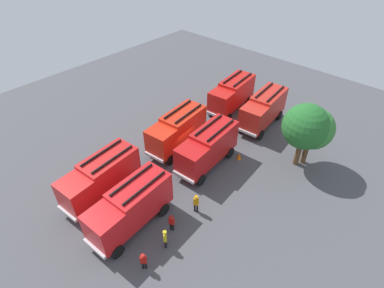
# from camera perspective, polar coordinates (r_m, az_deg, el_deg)

# --- Properties ---
(ground_plane) EXTENTS (55.86, 55.86, 0.00)m
(ground_plane) POSITION_cam_1_polar(r_m,az_deg,el_deg) (31.18, -0.00, -2.01)
(ground_plane) COLOR #4C4C51
(fire_truck_0) EXTENTS (7.40, 3.30, 3.88)m
(fire_truck_0) POSITION_cam_1_polar(r_m,az_deg,el_deg) (37.59, 7.52, 9.36)
(fire_truck_0) COLOR red
(fire_truck_0) RESTS_ON ground
(fire_truck_1) EXTENTS (7.40, 3.32, 3.88)m
(fire_truck_1) POSITION_cam_1_polar(r_m,az_deg,el_deg) (31.03, -2.82, 2.75)
(fire_truck_1) COLOR red
(fire_truck_1) RESTS_ON ground
(fire_truck_2) EXTENTS (7.38, 3.26, 3.88)m
(fire_truck_2) POSITION_cam_1_polar(r_m,az_deg,el_deg) (26.85, -16.78, -5.96)
(fire_truck_2) COLOR red
(fire_truck_2) RESTS_ON ground
(fire_truck_3) EXTENTS (7.39, 3.27, 3.88)m
(fire_truck_3) POSITION_cam_1_polar(r_m,az_deg,el_deg) (35.28, 13.28, 6.51)
(fire_truck_3) COLOR red
(fire_truck_3) RESTS_ON ground
(fire_truck_4) EXTENTS (7.35, 3.15, 3.88)m
(fire_truck_4) POSITION_cam_1_polar(r_m,az_deg,el_deg) (28.79, 2.94, -0.51)
(fire_truck_4) COLOR red
(fire_truck_4) RESTS_ON ground
(fire_truck_5) EXTENTS (7.33, 3.11, 3.88)m
(fire_truck_5) POSITION_cam_1_polar(r_m,az_deg,el_deg) (24.04, -11.49, -11.40)
(fire_truck_5) COLOR red
(fire_truck_5) RESTS_ON ground
(firefighter_0) EXTENTS (0.35, 0.47, 1.62)m
(firefighter_0) POSITION_cam_1_polar(r_m,az_deg,el_deg) (24.28, -3.85, -14.47)
(firefighter_0) COLOR black
(firefighter_0) RESTS_ON ground
(firefighter_1) EXTENTS (0.45, 0.48, 1.63)m
(firefighter_1) POSITION_cam_1_polar(r_m,az_deg,el_deg) (22.67, -9.09, -20.89)
(firefighter_1) COLOR black
(firefighter_1) RESTS_ON ground
(firefighter_2) EXTENTS (0.46, 0.47, 1.83)m
(firefighter_2) POSITION_cam_1_polar(r_m,az_deg,el_deg) (23.32, -5.07, -17.23)
(firefighter_2) COLOR black
(firefighter_2) RESTS_ON ground
(firefighter_3) EXTENTS (0.42, 0.48, 1.80)m
(firefighter_3) POSITION_cam_1_polar(r_m,az_deg,el_deg) (25.29, 0.77, -11.01)
(firefighter_3) COLOR black
(firefighter_3) RESTS_ON ground
(firefighter_4) EXTENTS (0.36, 0.48, 1.70)m
(firefighter_4) POSITION_cam_1_polar(r_m,az_deg,el_deg) (37.55, 10.42, 6.87)
(firefighter_4) COLOR black
(firefighter_4) RESTS_ON ground
(tree_0) EXTENTS (3.93, 3.93, 6.10)m
(tree_0) POSITION_cam_1_polar(r_m,az_deg,el_deg) (29.88, 21.71, 2.72)
(tree_0) COLOR brown
(tree_0) RESTS_ON ground
(tree_1) EXTENTS (4.26, 4.26, 6.60)m
(tree_1) POSITION_cam_1_polar(r_m,az_deg,el_deg) (29.27, 20.58, 3.05)
(tree_1) COLOR brown
(tree_1) RESTS_ON ground
(traffic_cone_0) EXTENTS (0.46, 0.46, 0.66)m
(traffic_cone_0) POSITION_cam_1_polar(r_m,az_deg,el_deg) (31.34, 1.05, -0.98)
(traffic_cone_0) COLOR #F2600C
(traffic_cone_0) RESTS_ON ground
(traffic_cone_1) EXTENTS (0.43, 0.43, 0.61)m
(traffic_cone_1) POSITION_cam_1_polar(r_m,az_deg,el_deg) (31.21, -14.63, -2.74)
(traffic_cone_1) COLOR #F2600C
(traffic_cone_1) RESTS_ON ground
(traffic_cone_2) EXTENTS (0.50, 0.50, 0.72)m
(traffic_cone_2) POSITION_cam_1_polar(r_m,az_deg,el_deg) (30.83, 8.84, -2.24)
(traffic_cone_2) COLOR #F2600C
(traffic_cone_2) RESTS_ON ground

